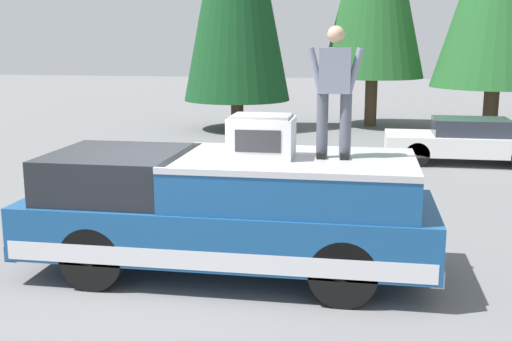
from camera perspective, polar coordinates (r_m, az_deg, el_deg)
ground_plane at (r=8.89m, az=-7.19°, el=-9.36°), size 90.00×90.00×0.00m
pickup_truck at (r=8.71m, az=-2.46°, el=-3.67°), size 2.01×5.54×1.65m
compressor_unit at (r=8.36m, az=0.51°, el=3.07°), size 0.65×0.84×0.56m
person_on_truck_bed at (r=8.31m, az=7.03°, el=7.27°), size 0.29×0.72×1.69m
parked_car_white at (r=17.43m, az=18.30°, el=2.53°), size 1.64×4.10×1.16m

